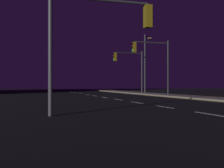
{
  "coord_description": "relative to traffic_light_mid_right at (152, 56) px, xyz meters",
  "views": [
    {
      "loc": [
        -7.29,
        -1.58,
        1.21
      ],
      "look_at": [
        1.65,
        28.22,
        1.23
      ],
      "focal_mm": 48.54,
      "sensor_mm": 36.0,
      "label": 1
    }
  ],
  "objects": [
    {
      "name": "street_lamp_mid_block",
      "position": [
        2.98,
        8.58,
        0.62
      ],
      "size": [
        1.46,
        1.24,
        7.17
      ],
      "color": "#38383D",
      "rests_on": "sidewalk_right"
    },
    {
      "name": "traffic_light_mid_right",
      "position": [
        0.0,
        0.0,
        0.0
      ],
      "size": [
        3.85,
        0.43,
        5.23
      ],
      "color": "#2D3033",
      "rests_on": "sidewalk_right"
    },
    {
      "name": "lane_markings_center",
      "position": [
        -4.5,
        -3.49,
        -3.82
      ],
      "size": [
        0.14,
        50.0,
        0.01
      ],
      "color": "silver",
      "rests_on": "ground"
    },
    {
      "name": "lane_edge_line",
      "position": [
        1.11,
        -1.99,
        -3.82
      ],
      "size": [
        0.14,
        53.0,
        0.01
      ],
      "color": "gold",
      "rests_on": "ground"
    },
    {
      "name": "traffic_light_far_left",
      "position": [
        -8.77,
        -14.37,
        -0.38
      ],
      "size": [
        4.37,
        0.34,
        4.84
      ],
      "color": "#4C4C51",
      "rests_on": "ground"
    },
    {
      "name": "ground_plane",
      "position": [
        -4.5,
        -6.99,
        -3.82
      ],
      "size": [
        112.0,
        112.0,
        0.0
      ],
      "primitive_type": "plane",
      "color": "black",
      "rests_on": "ground"
    },
    {
      "name": "traffic_light_far_right",
      "position": [
        0.32,
        7.26,
        -0.17
      ],
      "size": [
        3.8,
        0.65,
        4.98
      ],
      "color": "#38383D",
      "rests_on": "sidewalk_right"
    }
  ]
}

